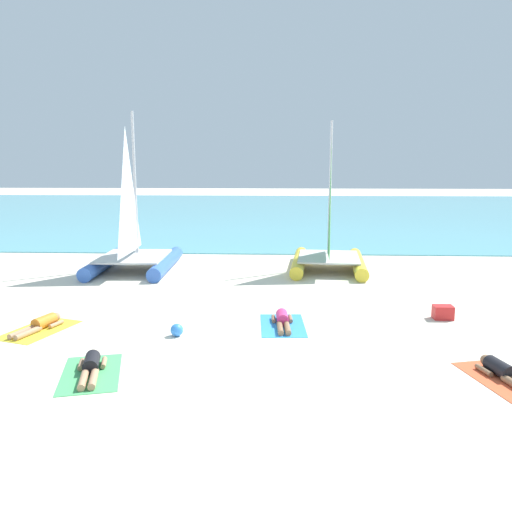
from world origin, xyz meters
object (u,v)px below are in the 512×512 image
object	(u,v)px
sailboat_yellow	(329,248)
sunbather_rightmost	(504,372)
sunbather_leftmost	(41,324)
beach_ball	(177,330)
sunbather_center_right	(283,320)
towel_leftmost	(39,330)
towel_center_left	(91,373)
cooler_box	(443,312)
towel_center_right	(283,325)
towel_rightmost	(505,380)
sunbather_center_left	(91,366)
sailboat_blue	(134,247)

from	to	relation	value
sailboat_yellow	sunbather_rightmost	bearing A→B (deg)	-71.68
sunbather_leftmost	sunbather_rightmost	bearing A→B (deg)	3.88
sailboat_yellow	beach_ball	distance (m)	8.95
sailboat_yellow	sunbather_center_right	bearing A→B (deg)	-99.92
sailboat_yellow	towel_leftmost	bearing A→B (deg)	-131.21
sailboat_yellow	towel_center_left	bearing A→B (deg)	-114.07
towel_leftmost	cooler_box	distance (m)	10.31
towel_center_right	sunbather_center_right	size ratio (longest dim) A/B	1.21
towel_center_right	towel_rightmost	bearing A→B (deg)	-36.59
sunbather_center_right	sunbather_rightmost	distance (m)	5.23
sailboat_yellow	towel_leftmost	world-z (taller)	sailboat_yellow
towel_leftmost	sunbather_center_left	xyz separation A→B (m)	(2.21, -2.50, 0.13)
towel_center_left	towel_center_right	size ratio (longest dim) A/B	1.00
towel_rightmost	beach_ball	world-z (taller)	beach_ball
towel_leftmost	beach_ball	bearing A→B (deg)	-4.83
sunbather_leftmost	towel_rightmost	size ratio (longest dim) A/B	0.81
towel_center_right	sunbather_center_left	bearing A→B (deg)	-140.50
sunbather_center_left	beach_ball	distance (m)	2.54
sailboat_blue	towel_center_right	bearing A→B (deg)	-50.58
sailboat_yellow	sunbather_center_left	xyz separation A→B (m)	(-5.57, -10.02, -0.70)
sunbather_center_right	cooler_box	distance (m)	4.28
towel_center_left	towel_center_right	bearing A→B (deg)	40.20
sunbather_center_left	towel_center_right	distance (m)	4.90
towel_center_right	sunbather_rightmost	xyz separation A→B (m)	(4.19, -3.06, 0.13)
beach_ball	sunbather_center_left	bearing A→B (deg)	-119.89
towel_rightmost	cooler_box	world-z (taller)	cooler_box
sailboat_blue	sunbather_rightmost	size ratio (longest dim) A/B	3.82
towel_leftmost	sailboat_yellow	bearing A→B (deg)	44.02
towel_rightmost	sunbather_rightmost	world-z (taller)	sunbather_rightmost
towel_center_left	sunbather_rightmost	xyz separation A→B (m)	(7.96, 0.12, 0.13)
towel_leftmost	cooler_box	size ratio (longest dim) A/B	3.80
towel_leftmost	sunbather_center_right	size ratio (longest dim) A/B	1.21
sunbather_rightmost	cooler_box	world-z (taller)	cooler_box
sailboat_blue	sunbather_rightmost	xyz separation A→B (m)	(9.79, -9.57, -0.75)
towel_center_right	towel_rightmost	xyz separation A→B (m)	(4.21, -3.12, 0.00)
sailboat_blue	sunbather_leftmost	size ratio (longest dim) A/B	3.86
cooler_box	sailboat_blue	bearing A→B (deg)	149.59
sunbather_center_left	towel_rightmost	xyz separation A→B (m)	(7.99, -0.00, -0.13)
sunbather_center_left	sunbather_rightmost	size ratio (longest dim) A/B	1.00
sunbather_leftmost	sailboat_yellow	bearing A→B (deg)	61.56
towel_rightmost	sunbather_rightmost	xyz separation A→B (m)	(-0.02, 0.06, 0.13)
sailboat_blue	cooler_box	xyz separation A→B (m)	(9.82, -5.76, -0.70)
sunbather_center_right	towel_center_left	bearing A→B (deg)	-142.10
cooler_box	towel_center_left	bearing A→B (deg)	-153.76
sunbather_center_right	cooler_box	bearing A→B (deg)	6.30
sunbather_center_left	sunbather_center_right	bearing A→B (deg)	25.62
towel_leftmost	sunbather_leftmost	distance (m)	0.14
towel_center_left	towel_rightmost	xyz separation A→B (m)	(7.97, 0.06, 0.00)
sunbather_center_right	sunbather_leftmost	bearing A→B (deg)	-176.97
sailboat_yellow	sunbather_center_left	size ratio (longest dim) A/B	3.61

